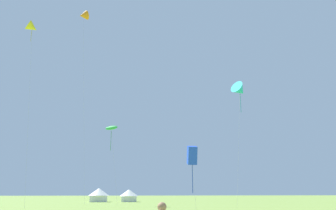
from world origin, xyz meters
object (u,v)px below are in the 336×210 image
object	(u,v)px
kite_blue_box	(192,155)
kite_orange_delta	(83,16)
festival_tent_right	(99,194)
kite_cyan_delta	(240,90)
festival_tent_center	(129,195)
kite_yellow_delta	(32,28)
kite_green_parafoil	(111,128)

from	to	relation	value
kite_blue_box	kite_orange_delta	bearing A→B (deg)	132.00
festival_tent_right	kite_orange_delta	bearing A→B (deg)	-100.43
kite_cyan_delta	kite_blue_box	world-z (taller)	kite_cyan_delta
festival_tent_center	kite_orange_delta	bearing A→B (deg)	-118.24
festival_tent_right	festival_tent_center	size ratio (longest dim) A/B	1.10
kite_yellow_delta	kite_blue_box	bearing A→B (deg)	-22.82
kite_orange_delta	kite_green_parafoil	world-z (taller)	kite_orange_delta
kite_orange_delta	festival_tent_right	bearing A→B (deg)	79.57
kite_orange_delta	kite_green_parafoil	size ratio (longest dim) A/B	2.68
kite_cyan_delta	kite_green_parafoil	bearing A→B (deg)	152.96
kite_blue_box	festival_tent_center	xyz separation A→B (m)	(-6.27, 34.97, -4.65)
festival_tent_center	kite_cyan_delta	bearing A→B (deg)	-61.90
kite_blue_box	festival_tent_right	bearing A→B (deg)	109.61
kite_orange_delta	festival_tent_center	distance (m)	36.96
kite_green_parafoil	festival_tent_right	world-z (taller)	kite_green_parafoil
kite_green_parafoil	festival_tent_center	xyz separation A→B (m)	(3.57, 18.62, -10.66)
festival_tent_center	kite_green_parafoil	bearing A→B (deg)	-100.84
kite_cyan_delta	kite_orange_delta	bearing A→B (deg)	156.63
kite_orange_delta	festival_tent_center	world-z (taller)	kite_orange_delta
kite_blue_box	festival_tent_right	distance (m)	37.40
kite_green_parafoil	kite_orange_delta	bearing A→B (deg)	169.59
kite_blue_box	kite_green_parafoil	world-z (taller)	kite_green_parafoil
kite_blue_box	kite_green_parafoil	distance (m)	20.00
kite_blue_box	kite_yellow_delta	distance (m)	30.55
festival_tent_center	kite_blue_box	bearing A→B (deg)	-79.84
kite_yellow_delta	festival_tent_center	bearing A→B (deg)	59.05
kite_blue_box	kite_cyan_delta	bearing A→B (deg)	38.16
kite_cyan_delta	kite_orange_delta	xyz separation A→B (m)	(-24.43, 10.56, 16.17)
kite_cyan_delta	kite_yellow_delta	size ratio (longest dim) A/B	0.67
kite_yellow_delta	kite_green_parafoil	distance (m)	19.32
kite_cyan_delta	kite_blue_box	xyz separation A→B (m)	(-8.74, -6.87, -10.32)
kite_yellow_delta	kite_green_parafoil	xyz separation A→B (m)	(11.92, 7.20, -13.39)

